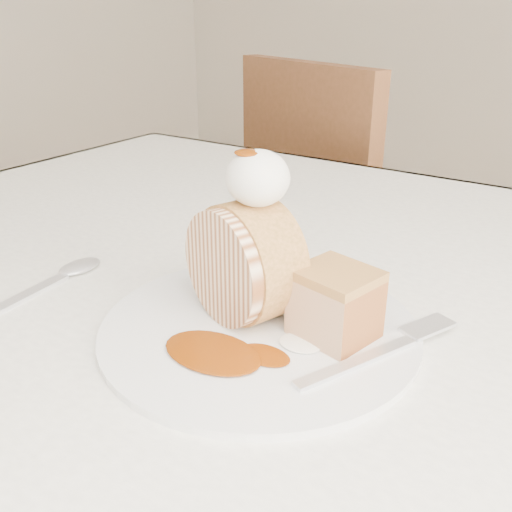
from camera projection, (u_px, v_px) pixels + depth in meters
The scene contains 10 objects.
table at pixel (351, 361), 0.62m from camera, with size 1.40×0.90×0.75m.
chair_far at pixel (336, 227), 1.39m from camera, with size 0.56×0.56×0.91m.
plate at pixel (259, 328), 0.50m from camera, with size 0.28×0.28×0.01m, color white.
roulade_slice at pixel (244, 262), 0.49m from camera, with size 0.10×0.10×0.06m, color #FEDCB0.
cake_chunk at pixel (335, 308), 0.47m from camera, with size 0.06×0.06×0.05m, color tan.
whipped_cream at pixel (258, 178), 0.46m from camera, with size 0.05×0.05×0.05m, color white.
caramel_drizzle at pixel (249, 146), 0.45m from camera, with size 0.03×0.02×0.01m, color #722D04.
caramel_pool at pixel (213, 352), 0.45m from camera, with size 0.09×0.06×0.00m, color #722D04, non-canonical shape.
fork at pixel (357, 362), 0.44m from camera, with size 0.02×0.16×0.00m, color silver.
spoon at pixel (7, 306), 0.54m from camera, with size 0.03×0.18×0.00m, color silver.
Camera 1 is at (0.20, -0.29, 1.01)m, focal length 40.00 mm.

